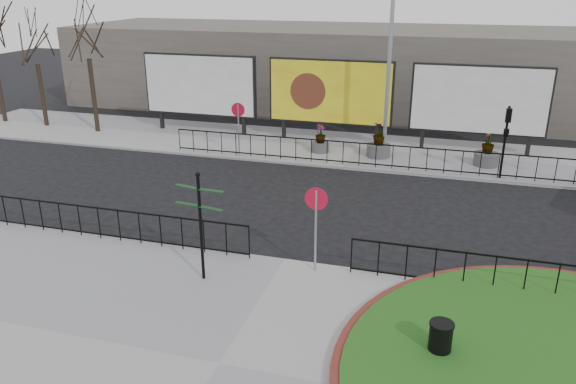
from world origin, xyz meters
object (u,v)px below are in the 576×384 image
at_px(planter_b, 379,145).
at_px(planter_c, 487,154).
at_px(litter_bin, 440,340).
at_px(planter_a, 320,142).
at_px(billboard_mid, 330,92).
at_px(lamp_post, 390,53).
at_px(fingerpost_sign, 200,216).

height_order(planter_b, planter_c, planter_b).
bearing_deg(planter_b, litter_bin, -77.42).
bearing_deg(planter_a, planter_c, 0.00).
distance_m(planter_b, planter_c, 4.74).
bearing_deg(planter_a, planter_b, 0.00).
xyz_separation_m(litter_bin, planter_a, (-6.00, 14.50, 0.04)).
relative_size(billboard_mid, planter_a, 4.70).
xyz_separation_m(billboard_mid, litter_bin, (6.00, -16.47, -2.04)).
bearing_deg(billboard_mid, lamp_post, -33.25).
bearing_deg(planter_b, lamp_post, 0.00).
xyz_separation_m(billboard_mid, planter_c, (7.50, -1.97, -1.97)).
bearing_deg(planter_c, planter_b, 180.00).
height_order(lamp_post, fingerpost_sign, lamp_post).
bearing_deg(planter_b, planter_a, -180.00).
height_order(lamp_post, planter_c, lamp_post).
bearing_deg(lamp_post, fingerpost_sign, -104.67).
height_order(fingerpost_sign, planter_c, fingerpost_sign).
relative_size(litter_bin, planter_c, 0.58).
bearing_deg(planter_a, lamp_post, 0.00).
xyz_separation_m(litter_bin, planter_b, (-3.24, 14.50, 0.12)).
bearing_deg(planter_b, planter_c, 0.00).
distance_m(litter_bin, planter_a, 15.69).
xyz_separation_m(planter_a, planter_b, (2.76, 0.00, 0.09)).
relative_size(planter_a, planter_b, 0.82).
relative_size(lamp_post, planter_a, 7.00).
distance_m(billboard_mid, planter_a, 2.81).
relative_size(lamp_post, fingerpost_sign, 3.00).
height_order(billboard_mid, planter_c, billboard_mid).
bearing_deg(litter_bin, planter_a, 112.48).
relative_size(fingerpost_sign, planter_c, 2.02).
xyz_separation_m(lamp_post, planter_b, (-0.24, -0.00, -4.14)).
bearing_deg(lamp_post, planter_b, -180.00).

